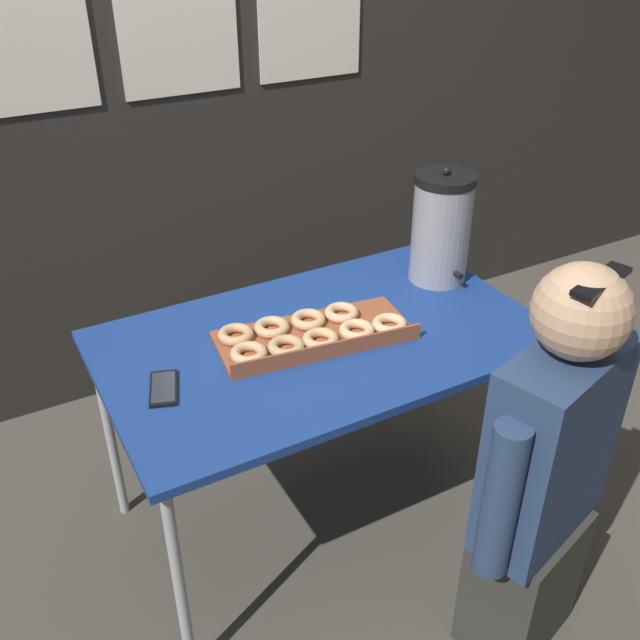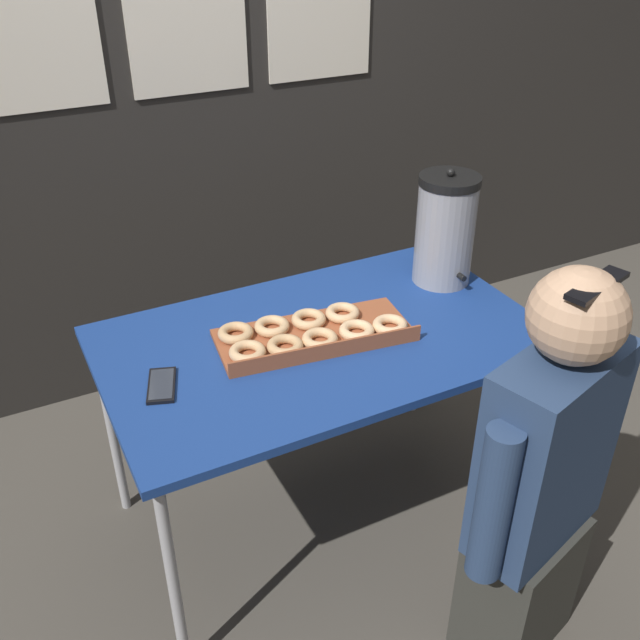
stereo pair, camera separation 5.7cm
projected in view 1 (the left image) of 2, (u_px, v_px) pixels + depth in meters
name	position (u px, v px, depth m)	size (l,w,h in m)	color
ground_plane	(322.00, 512.00, 2.57)	(12.00, 12.00, 0.00)	#4C473F
back_wall	(180.00, 88.00, 2.77)	(6.00, 0.11, 2.51)	#282623
folding_table	(322.00, 349.00, 2.20)	(1.33, 0.80, 0.76)	navy
donut_box	(311.00, 334.00, 2.15)	(0.62, 0.32, 0.05)	brown
coffee_urn	(441.00, 228.00, 2.40)	(0.20, 0.23, 0.40)	#939399
cell_phone	(164.00, 388.00, 1.94)	(0.12, 0.17, 0.01)	black
person_seated	(543.00, 482.00, 1.86)	(0.53, 0.30, 1.23)	#33332D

